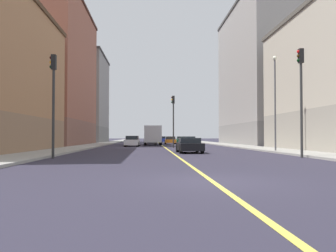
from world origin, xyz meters
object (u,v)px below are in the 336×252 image
object	(u,v)px
box_truck	(153,135)
car_black	(189,146)
building_left_mid	(259,75)
car_green	(181,140)
car_silver	(151,140)
traffic_light_right_near	(53,92)
car_teal	(190,141)
building_right_midblock	(57,75)
car_white	(132,141)
traffic_light_median_far	(173,114)
building_right_distant	(85,99)
traffic_light_left_near	(301,88)
car_orange	(170,140)
car_blue	(166,140)
street_lamp_left_near	(275,94)

from	to	relation	value
box_truck	car_black	bearing A→B (deg)	-83.94
building_left_mid	car_green	size ratio (longest dim) A/B	6.11
car_silver	box_truck	world-z (taller)	box_truck
traffic_light_right_near	car_teal	xyz separation A→B (m)	(12.15, 33.83, -3.43)
building_right_midblock	car_white	distance (m)	16.58
building_right_midblock	traffic_light_median_far	world-z (taller)	building_right_midblock
car_white	building_right_distant	bearing A→B (deg)	110.50
traffic_light_left_near	traffic_light_median_far	world-z (taller)	traffic_light_left_near
car_white	car_silver	bearing A→B (deg)	75.67
car_orange	car_blue	bearing A→B (deg)	91.24
building_right_distant	traffic_light_median_far	size ratio (longest dim) A/B	3.05
building_right_midblock	car_orange	size ratio (longest dim) A/B	5.12
building_right_distant	car_black	bearing A→B (deg)	-70.85
car_teal	box_truck	world-z (taller)	box_truck
car_green	car_black	size ratio (longest dim) A/B	0.95
building_right_distant	traffic_light_right_near	distance (m)	56.48
car_orange	car_teal	distance (m)	6.73
traffic_light_right_near	building_left_mid	bearing A→B (deg)	55.48
car_orange	car_silver	xyz separation A→B (m)	(-3.39, -5.38, 0.03)
traffic_light_median_far	car_blue	world-z (taller)	traffic_light_median_far
car_white	car_orange	size ratio (longest dim) A/B	0.95
traffic_light_left_near	street_lamp_left_near	bearing A→B (deg)	82.31
building_left_mid	traffic_light_right_near	distance (m)	41.61
traffic_light_right_near	car_silver	xyz separation A→B (m)	(6.09, 34.63, -3.39)
car_white	car_silver	xyz separation A→B (m)	(2.46, 9.64, -0.01)
street_lamp_left_near	car_black	xyz separation A→B (m)	(-7.31, -0.58, -4.32)
traffic_light_median_far	street_lamp_left_near	bearing A→B (deg)	-58.49
building_left_mid	box_truck	bearing A→B (deg)	-175.22
building_left_mid	street_lamp_left_near	bearing A→B (deg)	-104.64
car_blue	box_truck	distance (m)	19.98
car_orange	car_blue	distance (m)	12.15
traffic_light_median_far	car_orange	distance (m)	20.18
traffic_light_median_far	car_black	xyz separation A→B (m)	(0.42, -13.18, -3.35)
car_black	street_lamp_left_near	bearing A→B (deg)	4.52
traffic_light_right_near	car_green	size ratio (longest dim) A/B	1.55
car_silver	car_blue	size ratio (longest dim) A/B	0.98
car_orange	traffic_light_right_near	bearing A→B (deg)	-103.33
traffic_light_left_near	box_truck	bearing A→B (deg)	105.51
traffic_light_left_near	car_white	world-z (taller)	traffic_light_left_near
car_white	car_black	xyz separation A→B (m)	(5.45, -18.05, -0.08)
traffic_light_right_near	car_orange	world-z (taller)	traffic_light_right_near
traffic_light_left_near	traffic_light_right_near	bearing A→B (deg)	-180.00
car_blue	car_silver	bearing A→B (deg)	-100.13
traffic_light_right_near	car_green	xyz separation A→B (m)	(12.29, 50.46, -3.43)
car_blue	box_truck	size ratio (longest dim) A/B	0.55
car_blue	building_right_midblock	bearing A→B (deg)	-130.09
car_black	car_blue	bearing A→B (deg)	89.82
building_right_distant	car_orange	bearing A→B (deg)	-42.12
traffic_light_right_near	car_silver	world-z (taller)	traffic_light_right_near
car_white	box_truck	world-z (taller)	box_truck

